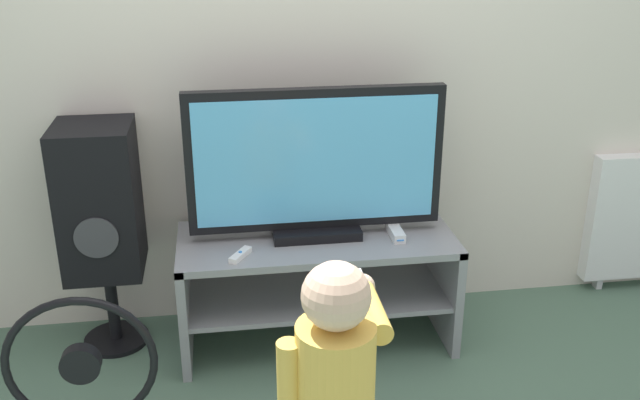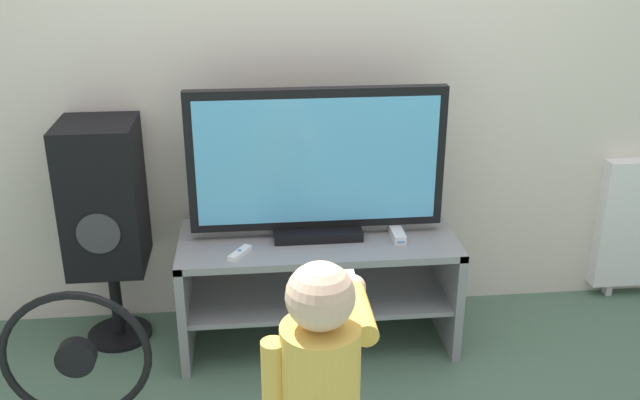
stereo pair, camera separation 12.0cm
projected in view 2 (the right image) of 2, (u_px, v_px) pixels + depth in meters
ground_plane at (324, 371)px, 2.95m from camera, size 16.00×16.00×0.00m
wall_back at (310, 31)px, 2.98m from camera, size 10.00×0.06×2.60m
tv_stand at (318, 272)px, 3.05m from camera, size 1.16×0.49×0.50m
television at (317, 165)px, 2.89m from camera, size 1.05×0.20×0.63m
game_console at (397, 233)px, 2.97m from camera, size 0.05×0.18×0.04m
remote_primary at (240, 253)px, 2.82m from camera, size 0.10×0.13×0.03m
child at (321, 377)px, 2.03m from camera, size 0.34×0.50×0.90m
speaker_tower at (104, 201)px, 2.94m from camera, size 0.31×0.34×0.99m
floor_fan at (79, 379)px, 2.44m from camera, size 0.51×0.26×0.62m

